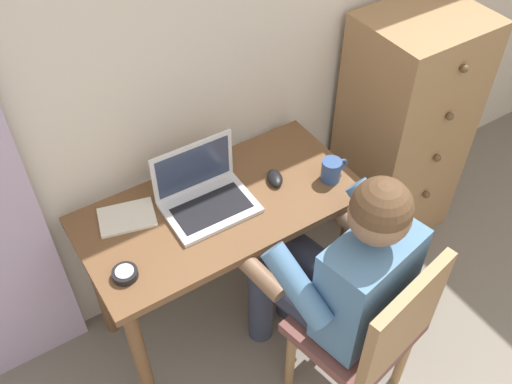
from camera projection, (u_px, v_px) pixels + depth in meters
wall_back at (236, 29)px, 2.19m from camera, size 4.80×0.05×2.50m
desk at (222, 226)px, 2.33m from camera, size 1.11×0.54×0.75m
dresser at (403, 131)px, 2.78m from camera, size 0.52×0.46×1.20m
chair at (371, 330)px, 2.13m from camera, size 0.49×0.48×0.88m
person_seated at (338, 271)px, 2.09m from camera, size 0.61×0.64×1.20m
laptop at (204, 194)px, 2.21m from camera, size 0.34×0.25×0.24m
computer_mouse at (275, 178)px, 2.32m from camera, size 0.09×0.11×0.03m
desk_clock at (125, 274)px, 1.98m from camera, size 0.09×0.09×0.03m
notebook_pad at (127, 217)px, 2.18m from camera, size 0.24×0.20×0.01m
coffee_mug at (332, 170)px, 2.30m from camera, size 0.12×0.08×0.09m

